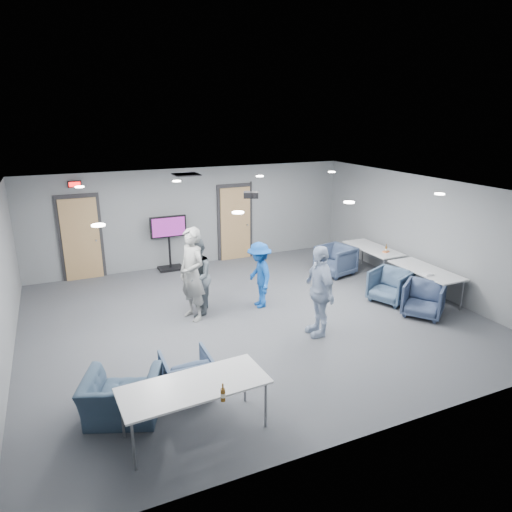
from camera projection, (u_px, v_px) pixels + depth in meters
name	position (u px, v px, depth m)	size (l,w,h in m)	color
floor	(252.00, 317.00, 9.59)	(9.00, 9.00, 0.00)	#3C3F45
ceiling	(251.00, 190.00, 8.78)	(9.00, 9.00, 0.00)	white
wall_back	(194.00, 217.00, 12.67)	(9.00, 0.02, 2.70)	slate
wall_front	(379.00, 344.00, 5.70)	(9.00, 0.02, 2.70)	slate
wall_right	(423.00, 233.00, 10.93)	(0.02, 8.00, 2.70)	slate
door_left	(81.00, 239.00, 11.55)	(1.06, 0.17, 2.24)	black
door_right	(235.00, 223.00, 13.18)	(1.06, 0.17, 2.24)	black
exit_sign	(75.00, 184.00, 11.12)	(0.32, 0.08, 0.16)	black
hvac_diffuser	(186.00, 175.00, 11.03)	(0.60, 0.60, 0.03)	black
downlights	(251.00, 190.00, 8.79)	(6.18, 3.78, 0.02)	white
person_a	(192.00, 274.00, 9.28)	(0.71, 0.47, 1.95)	gray
person_b	(196.00, 277.00, 9.53)	(0.81, 0.63, 1.66)	#505960
person_c	(319.00, 291.00, 8.64)	(1.04, 0.43, 1.78)	#A1B2CF
person_d	(259.00, 275.00, 9.94)	(0.95, 0.54, 1.47)	#174899
chair_right_a	(335.00, 260.00, 12.03)	(0.84, 0.86, 0.79)	#334058
chair_right_b	(390.00, 286.00, 10.32)	(0.79, 0.82, 0.74)	#394B62
chair_right_c	(424.00, 299.00, 9.59)	(0.78, 0.80, 0.73)	#34405A
chair_front_a	(186.00, 374.00, 6.91)	(0.71, 0.73, 0.66)	#3C4D69
chair_front_b	(122.00, 398.00, 6.33)	(1.01, 0.89, 0.66)	#334659
table_right_a	(373.00, 249.00, 11.97)	(0.73, 1.76, 0.73)	#B6B8BB
table_right_b	(426.00, 271.00, 10.32)	(0.74, 1.77, 0.73)	#B6B8BB
table_front_left	(194.00, 387.00, 5.95)	(1.98, 0.91, 0.73)	#B6B8BB
bottle_front	(223.00, 395.00, 5.58)	(0.06, 0.06, 0.24)	#5D3A10
bottle_right	(386.00, 249.00, 11.53)	(0.06, 0.06, 0.22)	#5D3A10
snack_box	(386.00, 252.00, 11.57)	(0.16, 0.11, 0.04)	orange
wrapper	(429.00, 274.00, 9.93)	(0.20, 0.13, 0.04)	silver
tv_stand	(169.00, 240.00, 12.29)	(0.97, 0.46, 1.49)	black
projector	(251.00, 195.00, 9.96)	(0.40, 0.38, 0.35)	black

